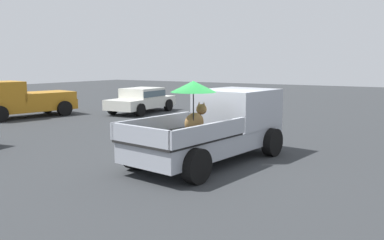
{
  "coord_description": "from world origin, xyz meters",
  "views": [
    {
      "loc": [
        -9.24,
        -5.25,
        2.65
      ],
      "look_at": [
        0.06,
        0.57,
        1.1
      ],
      "focal_mm": 37.56,
      "sensor_mm": 36.0,
      "label": 1
    }
  ],
  "objects": [
    {
      "name": "ground_plane",
      "position": [
        0.0,
        0.0,
        0.0
      ],
      "size": [
        80.0,
        80.0,
        0.0
      ],
      "primitive_type": "plane",
      "color": "#2D3033"
    },
    {
      "name": "pickup_truck_main",
      "position": [
        0.46,
        -0.06,
        0.96
      ],
      "size": [
        5.24,
        2.76,
        2.22
      ],
      "rotation": [
        0.0,
        0.0,
        -0.13
      ],
      "color": "black",
      "rests_on": "ground"
    },
    {
      "name": "pickup_truck_far",
      "position": [
        2.94,
        12.3,
        0.87
      ],
      "size": [
        5.07,
        2.94,
        1.8
      ],
      "rotation": [
        0.0,
        0.0,
        2.93
      ],
      "color": "black",
      "rests_on": "ground"
    },
    {
      "name": "parked_sedan_near",
      "position": [
        7.67,
        8.53,
        0.74
      ],
      "size": [
        4.41,
        2.2,
        1.33
      ],
      "rotation": [
        0.0,
        0.0,
        3.21
      ],
      "color": "black",
      "rests_on": "ground"
    }
  ]
}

